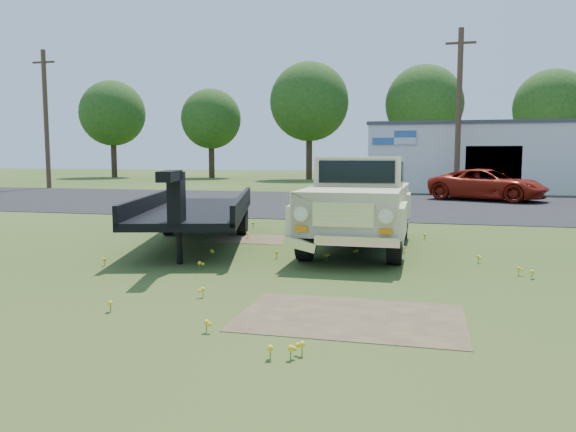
# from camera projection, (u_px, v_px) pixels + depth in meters

# --- Properties ---
(ground) EXTENTS (140.00, 140.00, 0.00)m
(ground) POSITION_uv_depth(u_px,v_px,m) (294.00, 269.00, 10.81)
(ground) COLOR #284616
(ground) RESTS_ON ground
(asphalt_lot) EXTENTS (90.00, 14.00, 0.02)m
(asphalt_lot) POSITION_uv_depth(u_px,v_px,m) (371.00, 204.00, 25.28)
(asphalt_lot) COLOR black
(asphalt_lot) RESTS_ON ground
(dirt_patch_a) EXTENTS (3.00, 2.00, 0.01)m
(dirt_patch_a) POSITION_uv_depth(u_px,v_px,m) (351.00, 318.00, 7.55)
(dirt_patch_a) COLOR brown
(dirt_patch_a) RESTS_ON ground
(dirt_patch_b) EXTENTS (2.20, 1.60, 0.01)m
(dirt_patch_b) POSITION_uv_depth(u_px,v_px,m) (251.00, 239.00, 14.66)
(dirt_patch_b) COLOR brown
(dirt_patch_b) RESTS_ON ground
(commercial_building) EXTENTS (14.20, 8.20, 4.15)m
(commercial_building) POSITION_uv_depth(u_px,v_px,m) (486.00, 157.00, 35.18)
(commercial_building) COLOR silver
(commercial_building) RESTS_ON ground
(utility_pole_west) EXTENTS (1.60, 0.30, 9.00)m
(utility_pole_west) POSITION_uv_depth(u_px,v_px,m) (46.00, 118.00, 36.82)
(utility_pole_west) COLOR #43301F
(utility_pole_west) RESTS_ON ground
(utility_pole_mid) EXTENTS (1.60, 0.30, 9.00)m
(utility_pole_mid) POSITION_uv_depth(u_px,v_px,m) (459.00, 111.00, 30.57)
(utility_pole_mid) COLOR #43301F
(utility_pole_mid) RESTS_ON ground
(treeline_a) EXTENTS (6.40, 6.40, 9.52)m
(treeline_a) POSITION_uv_depth(u_px,v_px,m) (112.00, 113.00, 55.45)
(treeline_a) COLOR #362718
(treeline_a) RESTS_ON ground
(treeline_b) EXTENTS (5.76, 5.76, 8.57)m
(treeline_b) POSITION_uv_depth(u_px,v_px,m) (211.00, 119.00, 54.07)
(treeline_b) COLOR #362718
(treeline_b) RESTS_ON ground
(treeline_c) EXTENTS (7.04, 7.04, 10.47)m
(treeline_c) POSITION_uv_depth(u_px,v_px,m) (309.00, 102.00, 50.09)
(treeline_c) COLOR #362718
(treeline_c) RESTS_ON ground
(treeline_d) EXTENTS (6.72, 6.72, 10.00)m
(treeline_d) POSITION_uv_depth(u_px,v_px,m) (424.00, 104.00, 48.68)
(treeline_d) COLOR #362718
(treeline_d) RESTS_ON ground
(treeline_e) EXTENTS (6.08, 6.08, 9.04)m
(treeline_e) POSITION_uv_depth(u_px,v_px,m) (552.00, 108.00, 44.90)
(treeline_e) COLOR #362718
(treeline_e) RESTS_ON ground
(vintage_pickup_truck) EXTENTS (2.35, 5.95, 2.16)m
(vintage_pickup_truck) POSITION_uv_depth(u_px,v_px,m) (360.00, 203.00, 13.10)
(vintage_pickup_truck) COLOR #CEBF8A
(vintage_pickup_truck) RESTS_ON ground
(flatbed_trailer) EXTENTS (4.09, 7.36, 1.91)m
(flatbed_trailer) POSITION_uv_depth(u_px,v_px,m) (197.00, 205.00, 13.84)
(flatbed_trailer) COLOR black
(flatbed_trailer) RESTS_ON ground
(red_pickup) EXTENTS (5.98, 4.47, 1.51)m
(red_pickup) POSITION_uv_depth(u_px,v_px,m) (488.00, 185.00, 26.98)
(red_pickup) COLOR maroon
(red_pickup) RESTS_ON ground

